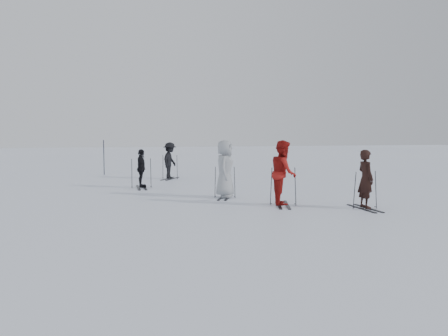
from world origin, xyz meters
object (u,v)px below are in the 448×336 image
skier_red (283,173)px  skier_uphill_left (141,169)px  skier_grey (225,169)px  skier_uphill_far (170,161)px  skier_near_dark (366,180)px  piste_marker (104,157)px

skier_red → skier_uphill_left: bearing=53.4°
skier_red → skier_uphill_left: (-4.04, 5.55, -0.22)m
skier_uphill_left → skier_grey: bearing=-142.8°
skier_grey → skier_uphill_left: (-2.67, 3.53, -0.21)m
skier_uphill_left → skier_red: bearing=-143.8°
skier_uphill_far → skier_grey: bearing=-141.7°
skier_red → skier_grey: size_ratio=1.01×
skier_red → skier_uphill_far: (-2.43, 8.87, -0.11)m
skier_grey → skier_uphill_far: (-1.06, 6.85, -0.11)m
skier_near_dark → piste_marker: piste_marker is taller
skier_near_dark → skier_red: 2.46m
skier_grey → skier_near_dark: bearing=-109.9°
skier_uphill_left → skier_uphill_far: 3.69m
skier_uphill_far → skier_red: bearing=-135.2°
skier_near_dark → piste_marker: (-7.78, 13.08, 0.08)m
skier_uphill_left → piste_marker: 6.52m
skier_red → skier_grey: 2.44m
skier_near_dark → skier_grey: skier_grey is taller
piste_marker → skier_red: bearing=-64.5°
skier_red → piste_marker: skier_red is taller
skier_near_dark → skier_red: skier_red is taller
skier_grey → skier_uphill_left: bearing=59.9°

